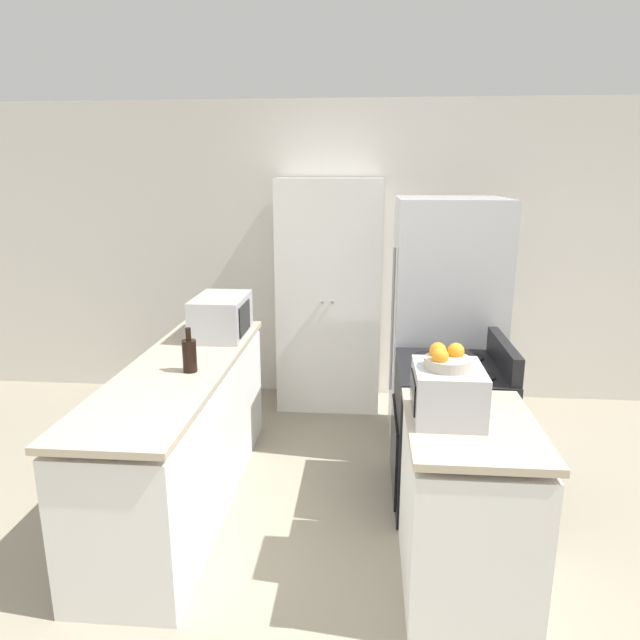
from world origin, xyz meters
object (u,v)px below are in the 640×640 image
Objects in this scene: microwave at (221,316)px; fruit_bowl at (446,359)px; toaster_oven at (448,393)px; stove at (449,433)px; refrigerator at (445,327)px; wine_bottle at (190,355)px; pantry_cabinet at (330,296)px.

fruit_bowl is (1.38, -1.27, 0.15)m from microwave.
toaster_oven is at bearing -42.32° from microwave.
stove is 4.91× the size of fruit_bowl.
refrigerator is at bearing 82.63° from fruit_bowl.
wine_bottle is at bearing -171.79° from stove.
wine_bottle is (0.00, -0.74, -0.04)m from microwave.
microwave reaches higher than toaster_oven.
pantry_cabinet reaches higher than refrigerator.
refrigerator is (0.88, -0.72, -0.06)m from pantry_cabinet.
microwave is at bearing 90.14° from wine_bottle.
wine_bottle is 1.23× the size of fruit_bowl.
stove is at bearing -18.89° from microwave.
pantry_cabinet reaches higher than microwave.
stove is 2.88× the size of toaster_oven.
fruit_bowl is at bearing -97.37° from refrigerator.
fruit_bowl is at bearing -101.32° from stove.
fruit_bowl reaches higher than stove.
fruit_bowl is at bearing -168.40° from toaster_oven.
refrigerator is at bearing 32.53° from wine_bottle.
pantry_cabinet is 1.20m from microwave.
microwave reaches higher than stove.
fruit_bowl is at bearing -21.00° from wine_bottle.
pantry_cabinet is 2.36m from fruit_bowl.
fruit_bowl is at bearing -73.04° from pantry_cabinet.
pantry_cabinet is 1.07× the size of refrigerator.
fruit_bowl is (-0.15, -0.75, 0.72)m from stove.
pantry_cabinet is at bearing 106.96° from fruit_bowl.
pantry_cabinet is 5.40× the size of toaster_oven.
refrigerator reaches higher than wine_bottle.
microwave is at bearing -125.14° from pantry_cabinet.
stove is at bearing -93.53° from refrigerator.
stove is 2.01× the size of microwave.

